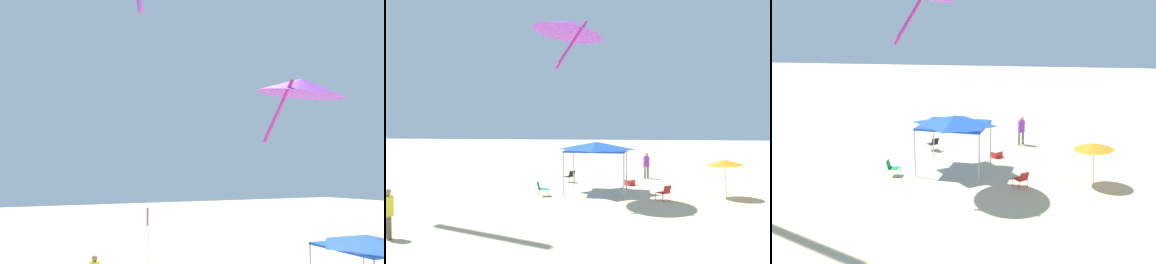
{
  "view_description": "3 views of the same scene",
  "coord_description": "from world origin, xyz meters",
  "views": [
    {
      "loc": [
        -13.65,
        15.78,
        5.2
      ],
      "look_at": [
        -0.97,
        9.39,
        6.86
      ],
      "focal_mm": 35.9,
      "sensor_mm": 36.0,
      "label": 1
    },
    {
      "loc": [
        -4.03,
        23.35,
        4.03
      ],
      "look_at": [
        -1.64,
        1.6,
        3.45
      ],
      "focal_mm": 33.84,
      "sensor_mm": 36.0,
      "label": 2
    },
    {
      "loc": [
        -6.94,
        22.46,
        7.2
      ],
      "look_at": [
        -3.43,
        3.05,
        2.2
      ],
      "focal_mm": 37.84,
      "sensor_mm": 36.0,
      "label": 3
    }
  ],
  "objects": [
    {
      "name": "kite_delta_purple",
      "position": [
        -1.48,
        4.52,
        9.0
      ],
      "size": [
        4.45,
        4.4,
        3.07
      ],
      "rotation": [
        0.0,
        0.0,
        4.92
      ],
      "color": "purple"
    },
    {
      "name": "canopy_tent",
      "position": [
        -2.83,
        2.55,
        2.63
      ],
      "size": [
        3.57,
        3.24,
        2.92
      ],
      "rotation": [
        0.0,
        0.0,
        -0.07
      ],
      "color": "#B7B7BC",
      "rests_on": "ground"
    },
    {
      "name": "banner_flag",
      "position": [
        9.15,
        7.34,
        2.04
      ],
      "size": [
        0.36,
        0.06,
        3.38
      ],
      "color": "silver",
      "rests_on": "ground"
    }
  ]
}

